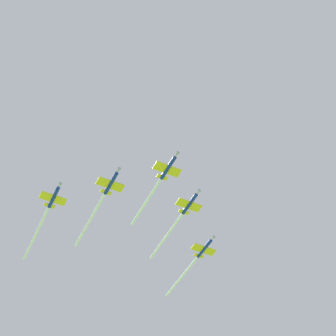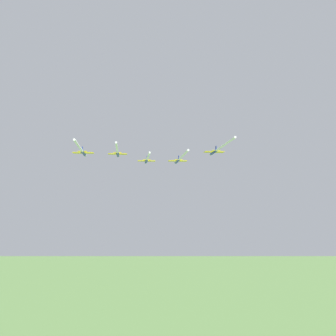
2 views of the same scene
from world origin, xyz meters
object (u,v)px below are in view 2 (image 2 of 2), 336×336
Objects in this scene: jet_starboard_outer at (219,149)px; jet_port_inner at (117,152)px; jet_lead at (147,159)px; jet_starboard_inner at (180,159)px; jet_port_outer at (82,150)px.

jet_port_inner is at bearing 157.59° from jet_starboard_outer.
jet_starboard_outer is at bearing -22.41° from jet_port_inner.
jet_lead reaches higher than jet_starboard_inner.
jet_port_inner reaches higher than jet_starboard_outer.
jet_port_inner is 1.00× the size of jet_port_outer.
jet_port_outer is at bearing -133.60° from jet_lead.
jet_port_inner is 0.92× the size of jet_starboard_outer.
jet_starboard_inner is at bearing -1.53° from jet_port_inner.
jet_starboard_inner is at bearing 19.78° from jet_port_outer.
jet_lead is 40.11m from jet_port_outer.
jet_starboard_inner is (26.84, -6.72, -2.84)m from jet_port_inner.
jet_port_inner reaches higher than jet_lead.
jet_starboard_inner is 0.96× the size of jet_starboard_outer.
jet_starboard_inner is 21.53m from jet_starboard_outer.
jet_starboard_outer is (36.78, -25.70, -0.79)m from jet_port_inner.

